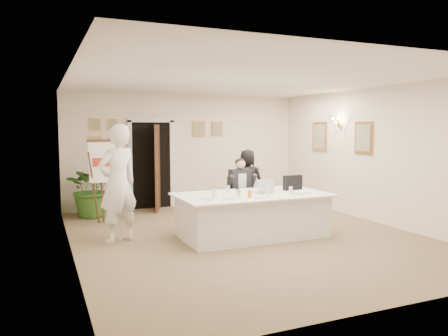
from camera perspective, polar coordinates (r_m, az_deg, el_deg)
name	(u,v)px	position (r m, az deg, el deg)	size (l,w,h in m)	color
floor	(246,236)	(8.05, 2.93, -8.86)	(7.00, 7.00, 0.00)	brown
ceiling	(247,80)	(7.85, 3.02, 11.37)	(6.00, 7.00, 0.02)	white
wall_back	(186,150)	(11.07, -5.02, 2.32)	(6.00, 0.10, 2.80)	white
wall_front	(392,181)	(4.94, 21.10, -1.62)	(6.00, 0.10, 2.80)	white
wall_left	(70,165)	(7.05, -19.50, 0.38)	(0.10, 7.00, 2.80)	white
wall_right	(377,155)	(9.53, 19.40, 1.58)	(0.10, 7.00, 2.80)	white
doorway	(153,166)	(10.68, -9.20, 0.25)	(1.14, 0.86, 2.20)	black
pictures_back_wall	(155,133)	(10.81, -9.03, 4.59)	(3.40, 0.06, 0.80)	#C07D41
pictures_right_wall	(340,137)	(10.42, 14.87, 3.91)	(0.06, 2.20, 0.80)	#C07D41
wall_sconce	(338,122)	(10.37, 14.61, 5.84)	(0.20, 0.30, 0.24)	gold
conference_table	(252,215)	(7.97, 3.73, -6.11)	(2.73, 1.46, 0.78)	white
seated_man	(241,191)	(8.94, 2.22, -2.99)	(0.58, 0.62, 1.36)	black
flip_chart	(103,186)	(9.27, -15.47, -2.24)	(0.59, 0.38, 1.69)	#3E1D13
standing_man	(118,184)	(7.67, -13.68, -2.00)	(0.74, 0.48, 2.03)	white
standing_woman	(247,181)	(10.12, 3.09, -1.70)	(0.72, 0.47, 1.48)	black
potted_palm	(92,187)	(10.07, -16.87, -2.43)	(1.18, 1.02, 1.31)	#316020
laptop	(263,185)	(8.07, 5.09, -2.23)	(0.32, 0.34, 0.28)	#B7BABC
laptop_bag	(293,183)	(8.50, 8.96, -1.89)	(0.40, 0.11, 0.28)	black
paper_stack	(301,192)	(8.07, 10.01, -3.16)	(0.32, 0.23, 0.03)	white
plate_left	(209,199)	(7.28, -2.02, -4.07)	(0.24, 0.24, 0.01)	white
plate_mid	(229,199)	(7.30, 0.69, -4.04)	(0.22, 0.22, 0.01)	white
plate_near	(261,198)	(7.45, 4.82, -3.87)	(0.21, 0.21, 0.01)	white
glass_a	(214,193)	(7.50, -1.30, -3.31)	(0.07, 0.07, 0.14)	silver
glass_b	(268,193)	(7.59, 5.78, -3.23)	(0.06, 0.06, 0.14)	silver
glass_c	(291,190)	(7.92, 8.71, -2.91)	(0.07, 0.07, 0.14)	silver
glass_d	(228,189)	(7.96, 0.53, -2.81)	(0.06, 0.06, 0.14)	silver
oj_glass	(250,194)	(7.44, 3.36, -3.42)	(0.07, 0.07, 0.13)	orange
steel_jug	(238,194)	(7.55, 1.89, -3.37)	(0.08, 0.08, 0.11)	silver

